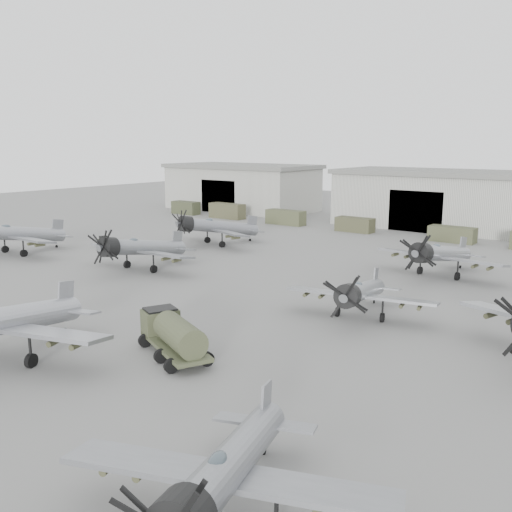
{
  "coord_description": "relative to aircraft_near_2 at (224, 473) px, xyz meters",
  "views": [
    {
      "loc": [
        31.86,
        -24.14,
        12.89
      ],
      "look_at": [
        0.22,
        16.95,
        2.5
      ],
      "focal_mm": 40.0,
      "sensor_mm": 36.0,
      "label": 1
    }
  ],
  "objects": [
    {
      "name": "tug_trailer",
      "position": [
        -45.29,
        30.96,
        -1.64
      ],
      "size": [
        6.69,
        2.88,
        1.33
      ],
      "rotation": [
        0.0,
        0.0,
        -0.26
      ],
      "color": "#464C31",
      "rests_on": "ground"
    },
    {
      "name": "aircraft_mid_2",
      "position": [
        -7.37,
        23.83,
        -0.1
      ],
      "size": [
        11.27,
        10.14,
        4.48
      ],
      "rotation": [
        0.0,
        0.0,
        0.22
      ],
      "color": "gray",
      "rests_on": "ground"
    },
    {
      "name": "hangar_center",
      "position": [
        -20.6,
        73.22,
        2.23
      ],
      "size": [
        29.0,
        14.8,
        8.7
      ],
      "color": "#B4B5A9",
      "rests_on": "ground"
    },
    {
      "name": "support_truck_0",
      "position": [
        -61.99,
        61.26,
        -0.99
      ],
      "size": [
        5.4,
        2.2,
        2.29
      ],
      "primitive_type": "cube",
      "color": "#363A26",
      "rests_on": "ground"
    },
    {
      "name": "support_truck_1",
      "position": [
        -52.12,
        61.26,
        -0.86
      ],
      "size": [
        6.57,
        2.2,
        2.56
      ],
      "primitive_type": "cube",
      "color": "#41412B",
      "rests_on": "ground"
    },
    {
      "name": "aircraft_near_2",
      "position": [
        0.0,
        0.0,
        0.0
      ],
      "size": [
        11.62,
        10.5,
        4.7
      ],
      "rotation": [
        0.0,
        0.0,
        0.37
      ],
      "color": "gray",
      "rests_on": "ground"
    },
    {
      "name": "ground_crew",
      "position": [
        -36.48,
        33.42,
        -1.2
      ],
      "size": [
        0.69,
        0.81,
        1.87
      ],
      "primitive_type": "imported",
      "rotation": [
        0.0,
        0.0,
        2.01
      ],
      "color": "#4B4B31",
      "rests_on": "ground"
    },
    {
      "name": "aircraft_mid_0",
      "position": [
        -50.94,
        21.48,
        0.32
      ],
      "size": [
        13.4,
        12.05,
        5.4
      ],
      "rotation": [
        0.0,
        0.0,
        -0.0
      ],
      "color": "gray",
      "rests_on": "ground"
    },
    {
      "name": "support_truck_2",
      "position": [
        -39.89,
        61.26,
        -0.99
      ],
      "size": [
        6.47,
        2.2,
        2.3
      ],
      "primitive_type": "cube",
      "color": "#42452D",
      "rests_on": "ground"
    },
    {
      "name": "fuel_tanker",
      "position": [
        -12.86,
        10.27,
        -0.65
      ],
      "size": [
        7.03,
        4.72,
        2.59
      ],
      "rotation": [
        0.0,
        0.0,
        -0.42
      ],
      "color": "#3F442D",
      "rests_on": "ground"
    },
    {
      "name": "aircraft_far_0",
      "position": [
        -36.62,
        40.46,
        0.22
      ],
      "size": [
        12.86,
        11.59,
        5.17
      ],
      "rotation": [
        0.0,
        0.0,
        -0.34
      ],
      "color": "gray",
      "rests_on": "ground"
    },
    {
      "name": "support_truck_3",
      "position": [
        -27.61,
        61.26,
        -1.09
      ],
      "size": [
        5.56,
        2.2,
        2.1
      ],
      "primitive_type": "cube",
      "color": "#3E3E28",
      "rests_on": "ground"
    },
    {
      "name": "ground",
      "position": [
        -20.6,
        11.26,
        -2.14
      ],
      "size": [
        220.0,
        220.0,
        0.0
      ],
      "primitive_type": "plane",
      "color": "#61615F",
      "rests_on": "ground"
    },
    {
      "name": "support_truck_4",
      "position": [
        -13.35,
        61.26,
        -1.12
      ],
      "size": [
        5.93,
        2.2,
        2.03
      ],
      "primitive_type": "cube",
      "color": "#41432C",
      "rests_on": "ground"
    },
    {
      "name": "aircraft_mid_1",
      "position": [
        -32.87,
        24.85,
        0.2
      ],
      "size": [
        12.85,
        11.56,
        5.14
      ],
      "rotation": [
        0.0,
        0.0,
        0.04
      ],
      "color": "gray",
      "rests_on": "ground"
    },
    {
      "name": "aircraft_far_1",
      "position": [
        -7.62,
        40.55,
        0.16
      ],
      "size": [
        12.69,
        11.42,
        5.06
      ],
      "rotation": [
        0.0,
        0.0,
        -0.08
      ],
      "color": "gray",
      "rests_on": "ground"
    },
    {
      "name": "hangar_left",
      "position": [
        -58.6,
        73.22,
        2.23
      ],
      "size": [
        29.0,
        14.8,
        8.7
      ],
      "color": "#B4B5A9",
      "rests_on": "ground"
    }
  ]
}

